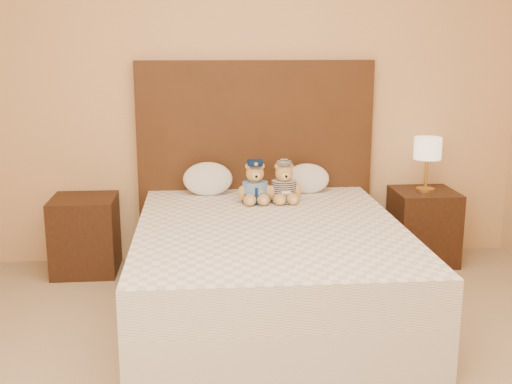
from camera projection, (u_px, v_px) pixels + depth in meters
room_walls at (289, 1)px, 2.88m from camera, size 4.04×4.52×2.72m
bed at (270, 268)px, 3.95m from camera, size 1.60×2.00×0.55m
headboard at (255, 162)px, 4.82m from camera, size 1.75×0.08×1.50m
nightstand_left at (85, 235)px, 4.61m from camera, size 0.45×0.45×0.55m
nightstand_right at (423, 226)px, 4.83m from camera, size 0.45×0.45×0.55m
lamp at (428, 151)px, 4.70m from camera, size 0.20×0.20×0.40m
teddy_police at (255, 182)px, 4.38m from camera, size 0.26×0.25×0.29m
teddy_prisoner at (284, 182)px, 4.40m from camera, size 0.27×0.26×0.28m
pillow_left at (208, 177)px, 4.63m from camera, size 0.36×0.23×0.25m
pillow_right at (307, 177)px, 4.69m from camera, size 0.32×0.21×0.23m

